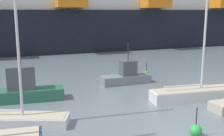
# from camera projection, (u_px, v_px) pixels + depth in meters

# --- Properties ---
(sailboat_4) EXTENTS (7.57, 2.13, 13.24)m
(sailboat_4) POSITION_uv_depth(u_px,v_px,m) (195.00, 92.00, 23.08)
(sailboat_4) COLOR white
(sailboat_4) RESTS_ON ground_plane
(sailboat_5) EXTENTS (7.15, 3.81, 13.16)m
(sailboat_5) POSITION_uv_depth(u_px,v_px,m) (14.00, 116.00, 17.94)
(sailboat_5) COLOR white
(sailboat_5) RESTS_ON ground_plane
(fishing_boat_0) EXTENTS (6.13, 1.98, 5.04)m
(fishing_boat_0) POSITION_uv_depth(u_px,v_px,m) (25.00, 89.00, 22.74)
(fishing_boat_0) COLOR #2D6B51
(fishing_boat_0) RESTS_ON ground_plane
(fishing_boat_1) EXTENTS (5.19, 1.94, 4.14)m
(fishing_boat_1) POSITION_uv_depth(u_px,v_px,m) (126.00, 76.00, 28.37)
(fishing_boat_1) COLOR gray
(fishing_boat_1) RESTS_ON ground_plane
(channel_buoy_0) EXTENTS (0.55, 0.55, 1.46)m
(channel_buoy_0) POSITION_uv_depth(u_px,v_px,m) (147.00, 73.00, 31.93)
(channel_buoy_0) COLOR green
(channel_buoy_0) RESTS_ON ground_plane
(channel_buoy_1) EXTENTS (0.74, 0.74, 1.77)m
(channel_buoy_1) POSITION_uv_depth(u_px,v_px,m) (196.00, 130.00, 16.35)
(channel_buoy_1) COLOR green
(channel_buoy_1) RESTS_ON ground_plane
(cruise_ship) EXTENTS (137.09, 27.35, 21.66)m
(cruise_ship) POSITION_uv_depth(u_px,v_px,m) (17.00, 13.00, 52.52)
(cruise_ship) COLOR black
(cruise_ship) RESTS_ON ground_plane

